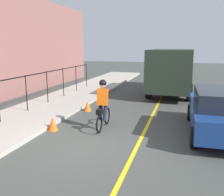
# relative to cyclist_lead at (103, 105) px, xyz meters

# --- Properties ---
(ground_plane) EXTENTS (80.00, 80.00, 0.00)m
(ground_plane) POSITION_rel_cyclist_lead_xyz_m (-1.73, 0.09, -0.91)
(ground_plane) COLOR #414540
(lane_line_centre) EXTENTS (36.00, 0.12, 0.01)m
(lane_line_centre) POSITION_rel_cyclist_lead_xyz_m (-1.73, -1.51, -0.91)
(lane_line_centre) COLOR yellow
(lane_line_centre) RESTS_ON ground
(cyclist_lead) EXTENTS (1.71, 0.37, 1.83)m
(cyclist_lead) POSITION_rel_cyclist_lead_xyz_m (0.00, 0.00, 0.00)
(cyclist_lead) COLOR black
(cyclist_lead) RESTS_ON ground
(patrol_sedan) EXTENTS (4.44, 2.01, 1.58)m
(patrol_sedan) POSITION_rel_cyclist_lead_xyz_m (0.57, -3.97, -0.09)
(patrol_sedan) COLOR navy
(patrol_sedan) RESTS_ON ground
(box_truck_background) EXTENTS (6.75, 2.63, 2.78)m
(box_truck_background) POSITION_rel_cyclist_lead_xyz_m (7.73, -1.98, 0.64)
(box_truck_background) COLOR #263225
(box_truck_background) RESTS_ON ground
(traffic_cone_near) EXTENTS (0.36, 0.36, 0.50)m
(traffic_cone_near) POSITION_rel_cyclist_lead_xyz_m (-0.66, 1.67, -0.66)
(traffic_cone_near) COLOR #FC5B16
(traffic_cone_near) RESTS_ON ground
(traffic_cone_far) EXTENTS (0.36, 0.36, 0.48)m
(traffic_cone_far) POSITION_rel_cyclist_lead_xyz_m (2.27, 1.51, -0.67)
(traffic_cone_far) COLOR orange
(traffic_cone_far) RESTS_ON ground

